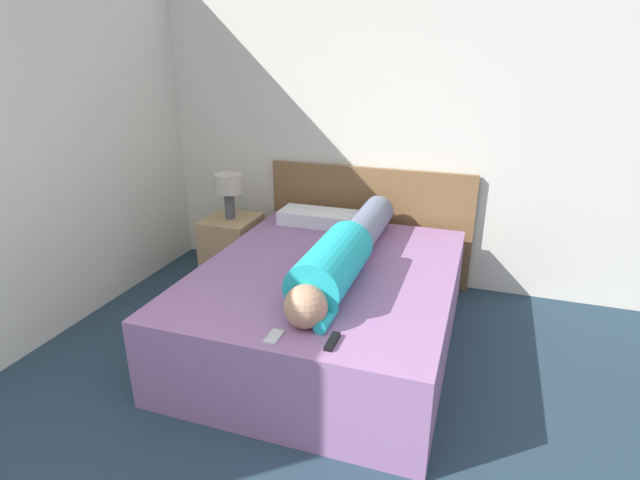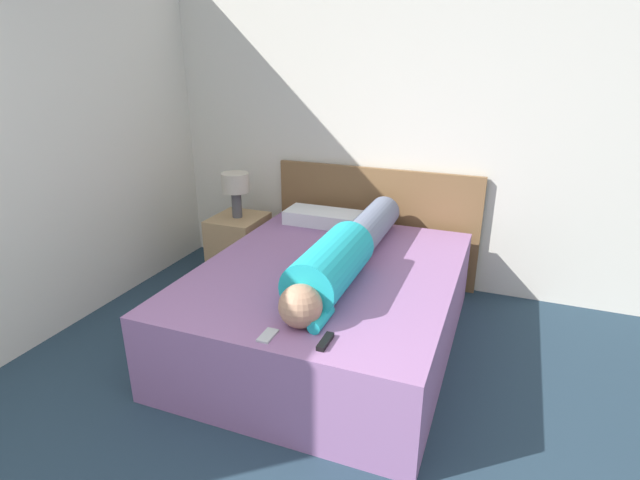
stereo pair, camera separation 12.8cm
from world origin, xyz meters
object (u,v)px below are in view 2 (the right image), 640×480
(nightstand, at_px, (239,247))
(bed, at_px, (328,305))
(pillow_near_headboard, at_px, (324,218))
(tv_remote, at_px, (325,342))
(cell_phone, at_px, (268,336))
(person_lying, at_px, (345,252))
(table_lamp, at_px, (236,186))

(nightstand, bearing_deg, bed, -33.18)
(pillow_near_headboard, bearing_deg, tv_remote, -68.68)
(bed, xyz_separation_m, nightstand, (-1.10, 0.72, -0.00))
(tv_remote, height_order, cell_phone, tv_remote)
(person_lying, bearing_deg, tv_remote, -77.72)
(table_lamp, distance_m, pillow_near_headboard, 0.79)
(nightstand, distance_m, table_lamp, 0.55)
(bed, relative_size, tv_remote, 13.48)
(pillow_near_headboard, bearing_deg, person_lying, -60.82)
(pillow_near_headboard, bearing_deg, nightstand, -172.95)
(tv_remote, relative_size, cell_phone, 1.15)
(table_lamp, distance_m, tv_remote, 2.12)
(person_lying, distance_m, pillow_near_headboard, 0.97)
(bed, bearing_deg, person_lying, -13.32)
(bed, height_order, tv_remote, tv_remote)
(table_lamp, bearing_deg, nightstand, 90.00)
(cell_phone, bearing_deg, person_lying, 82.67)
(person_lying, bearing_deg, pillow_near_headboard, 119.18)
(person_lying, xyz_separation_m, tv_remote, (0.18, -0.82, -0.13))
(bed, height_order, table_lamp, table_lamp)
(bed, xyz_separation_m, person_lying, (0.12, -0.03, 0.41))
(table_lamp, xyz_separation_m, tv_remote, (1.40, -1.57, -0.26))
(bed, relative_size, pillow_near_headboard, 3.28)
(bed, xyz_separation_m, table_lamp, (-1.10, 0.72, 0.55))
(person_lying, distance_m, cell_phone, 0.88)
(bed, xyz_separation_m, tv_remote, (0.30, -0.85, 0.29))
(bed, xyz_separation_m, pillow_near_headboard, (-0.35, 0.81, 0.33))
(nightstand, bearing_deg, person_lying, -31.47)
(nightstand, xyz_separation_m, cell_phone, (1.11, -1.61, 0.28))
(bed, relative_size, nightstand, 3.69)
(bed, distance_m, person_lying, 0.43)
(cell_phone, bearing_deg, tv_remote, 8.85)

